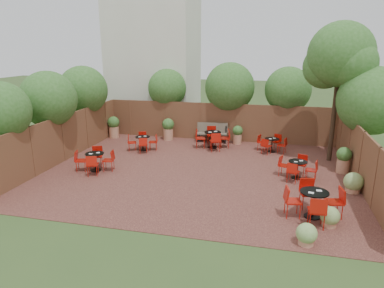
# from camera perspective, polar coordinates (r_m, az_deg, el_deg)

# --- Properties ---
(ground) EXTENTS (80.00, 80.00, 0.00)m
(ground) POSITION_cam_1_polar(r_m,az_deg,el_deg) (14.06, 0.90, -4.55)
(ground) COLOR #354F23
(ground) RESTS_ON ground
(courtyard_paving) EXTENTS (12.00, 10.00, 0.02)m
(courtyard_paving) POSITION_cam_1_polar(r_m,az_deg,el_deg) (14.06, 0.90, -4.51)
(courtyard_paving) COLOR #361816
(courtyard_paving) RESTS_ON ground
(fence_back) EXTENTS (12.00, 0.08, 2.00)m
(fence_back) POSITION_cam_1_polar(r_m,az_deg,el_deg) (18.52, 4.27, 3.61)
(fence_back) COLOR #54301F
(fence_back) RESTS_ON ground
(fence_left) EXTENTS (0.08, 10.00, 2.00)m
(fence_left) POSITION_cam_1_polar(r_m,az_deg,el_deg) (16.09, -20.43, 0.79)
(fence_left) COLOR #54301F
(fence_left) RESTS_ON ground
(fence_right) EXTENTS (0.08, 10.00, 2.00)m
(fence_right) POSITION_cam_1_polar(r_m,az_deg,el_deg) (13.82, 26.02, -2.20)
(fence_right) COLOR #54301F
(fence_right) RESTS_ON ground
(neighbour_building) EXTENTS (5.00, 4.00, 8.00)m
(neighbour_building) POSITION_cam_1_polar(r_m,az_deg,el_deg) (22.15, -6.15, 13.38)
(neighbour_building) COLOR silver
(neighbour_building) RESTS_ON ground
(overhang_foliage) EXTENTS (15.78, 10.55, 2.70)m
(overhang_foliage) POSITION_cam_1_polar(r_m,az_deg,el_deg) (16.43, -0.01, 8.25)
(overhang_foliage) COLOR #2E5F1E
(overhang_foliage) RESTS_ON ground
(courtyard_tree) EXTENTS (2.80, 2.70, 5.87)m
(courtyard_tree) POSITION_cam_1_polar(r_m,az_deg,el_deg) (15.82, 23.11, 12.69)
(courtyard_tree) COLOR black
(courtyard_tree) RESTS_ON courtyard_paving
(park_bench_left) EXTENTS (1.63, 0.66, 0.99)m
(park_bench_left) POSITION_cam_1_polar(r_m,az_deg,el_deg) (18.31, 3.29, 1.97)
(park_bench_left) COLOR brown
(park_bench_left) RESTS_ON courtyard_paving
(park_bench_right) EXTENTS (1.55, 0.68, 0.93)m
(park_bench_right) POSITION_cam_1_polar(r_m,az_deg,el_deg) (18.30, 3.45, 1.86)
(park_bench_right) COLOR brown
(park_bench_right) RESTS_ON courtyard_paving
(bistro_tables) EXTENTS (9.80, 8.20, 0.94)m
(bistro_tables) POSITION_cam_1_polar(r_m,az_deg,el_deg) (14.44, 4.10, -2.13)
(bistro_tables) COLOR black
(bistro_tables) RESTS_ON courtyard_paving
(planters) EXTENTS (11.91, 3.90, 1.17)m
(planters) POSITION_cam_1_polar(r_m,az_deg,el_deg) (17.51, 0.06, 1.66)
(planters) COLOR #B07758
(planters) RESTS_ON courtyard_paving
(low_shrubs) EXTENTS (2.41, 4.40, 0.71)m
(low_shrubs) POSITION_cam_1_polar(r_m,az_deg,el_deg) (11.54, 22.78, -8.79)
(low_shrubs) COLOR #B07758
(low_shrubs) RESTS_ON courtyard_paving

